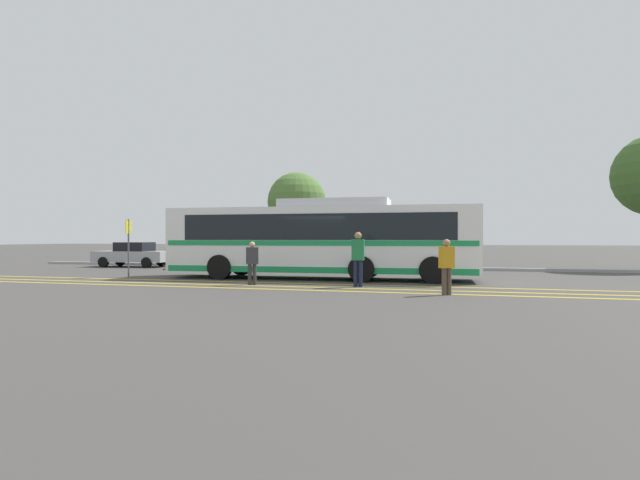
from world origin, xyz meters
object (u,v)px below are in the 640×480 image
object	(u,v)px
pedestrian_2	(252,261)
bus_stop_sign	(129,241)
transit_bus	(320,238)
parked_car_2	(338,255)
pedestrian_0	(358,255)
parked_car_0	(133,254)
parked_car_1	(234,256)
tree_1	(297,202)
pedestrian_1	(447,263)

from	to	relation	value
pedestrian_2	bus_stop_sign	bearing A→B (deg)	-44.39
transit_bus	pedestrian_2	world-z (taller)	transit_bus
bus_stop_sign	parked_car_2	bearing A→B (deg)	-49.26
pedestrian_0	parked_car_0	bearing A→B (deg)	-34.13
pedestrian_0	transit_bus	bearing A→B (deg)	-58.65
transit_bus	parked_car_0	xyz separation A→B (m)	(-12.81, 5.56, -0.94)
parked_car_1	bus_stop_sign	bearing A→B (deg)	-15.89
pedestrian_0	bus_stop_sign	world-z (taller)	bus_stop_sign
parked_car_0	tree_1	bearing A→B (deg)	-74.98
tree_1	parked_car_1	bearing A→B (deg)	-125.60
pedestrian_1	bus_stop_sign	xyz separation A→B (m)	(-13.26, 3.42, 0.64)
parked_car_0	pedestrian_1	xyz separation A→B (m)	(17.89, -10.22, 0.20)
pedestrian_0	pedestrian_1	world-z (taller)	pedestrian_0
pedestrian_0	bus_stop_sign	distance (m)	10.45
pedestrian_1	pedestrian_2	bearing A→B (deg)	131.57
pedestrian_1	pedestrian_0	bearing A→B (deg)	113.48
parked_car_2	pedestrian_1	world-z (taller)	pedestrian_1
parked_car_0	tree_1	size ratio (longest dim) A/B	0.80
parked_car_1	bus_stop_sign	xyz separation A→B (m)	(-1.89, -6.54, 0.89)
transit_bus	bus_stop_sign	xyz separation A→B (m)	(-8.18, -1.24, -0.10)
transit_bus	parked_car_2	distance (m)	5.92
pedestrian_2	tree_1	size ratio (longest dim) A/B	0.28
parked_car_0	parked_car_2	xyz separation A→B (m)	(12.19, 0.27, 0.08)
transit_bus	parked_car_1	world-z (taller)	transit_bus
bus_stop_sign	parked_car_0	bearing A→B (deg)	31.96
pedestrian_1	tree_1	xyz separation A→B (m)	(-8.90, 13.42, 2.92)
transit_bus	bus_stop_sign	world-z (taller)	transit_bus
parked_car_0	tree_1	world-z (taller)	tree_1
pedestrian_2	parked_car_2	bearing A→B (deg)	-124.20
pedestrian_0	pedestrian_2	xyz separation A→B (m)	(-3.78, -0.27, -0.22)
bus_stop_sign	parked_car_1	bearing A→B (deg)	-18.38
pedestrian_0	bus_stop_sign	size ratio (longest dim) A/B	0.76
bus_stop_sign	tree_1	world-z (taller)	tree_1
parked_car_0	pedestrian_1	world-z (taller)	pedestrian_1
parked_car_2	pedestrian_0	distance (m)	9.18
parked_car_1	pedestrian_2	distance (m)	9.69
parked_car_1	pedestrian_1	bearing A→B (deg)	48.98
parked_car_0	pedestrian_2	xyz separation A→B (m)	(11.15, -8.76, 0.15)
parked_car_1	parked_car_0	bearing A→B (deg)	-92.01
pedestrian_0	pedestrian_2	bearing A→B (deg)	-0.40
parked_car_1	pedestrian_0	xyz separation A→B (m)	(8.41, -8.23, 0.41)
pedestrian_0	bus_stop_sign	bearing A→B (deg)	-13.85
pedestrian_2	tree_1	bearing A→B (deg)	-107.37
parked_car_1	bus_stop_sign	world-z (taller)	bus_stop_sign
bus_stop_sign	transit_bus	bearing A→B (deg)	-83.71
parked_car_2	pedestrian_0	bearing A→B (deg)	20.19
parked_car_2	bus_stop_sign	distance (m)	10.37
transit_bus	pedestrian_1	xyz separation A→B (m)	(5.08, -4.66, -0.74)
transit_bus	tree_1	distance (m)	9.80
parked_car_2	bus_stop_sign	bearing A→B (deg)	-44.14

